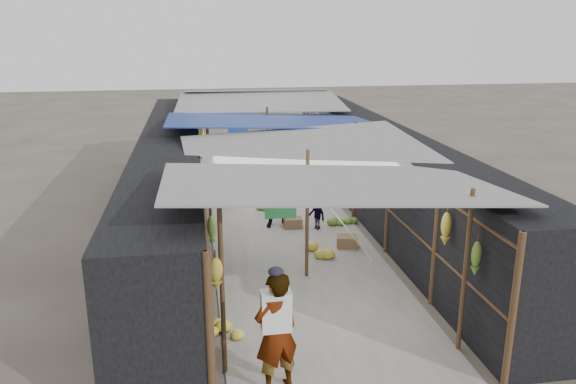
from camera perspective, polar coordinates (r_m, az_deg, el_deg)
ground at (r=8.84m, az=5.84°, el=-16.64°), size 80.00×80.00×0.00m
aisle_slab at (r=14.60m, az=-0.78°, el=-2.83°), size 3.60×16.00×0.02m
stall_left at (r=14.13m, az=-11.69°, el=1.02°), size 1.40×15.00×2.30m
stall_right at (r=14.89m, az=9.54°, el=1.92°), size 1.40×15.00×2.30m
crate_near at (r=12.84m, az=6.01°, el=-5.06°), size 0.53×0.46×0.27m
crate_mid at (r=13.98m, az=0.51°, el=-3.17°), size 0.46×0.37×0.26m
crate_back at (r=16.12m, az=-6.02°, el=-0.54°), size 0.47×0.38×0.30m
black_basin at (r=18.92m, az=2.36°, el=1.88°), size 0.57×0.57×0.17m
vendor_elderly at (r=7.77m, az=-1.21°, el=-14.03°), size 0.74×0.61×1.75m
shopper_blue at (r=13.87m, az=-0.49°, el=0.00°), size 0.96×0.79×1.80m
vendor_seated at (r=13.79m, az=2.91°, el=-2.19°), size 0.55×0.63×0.85m
market_canopy at (r=14.33m, az=-0.91°, el=6.71°), size 5.62×15.20×2.77m
hanging_bananas at (r=14.49m, az=-1.11°, el=3.76°), size 3.96×13.54×0.84m
floor_bananas at (r=14.73m, az=-1.07°, el=-2.02°), size 3.79×10.18×0.36m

